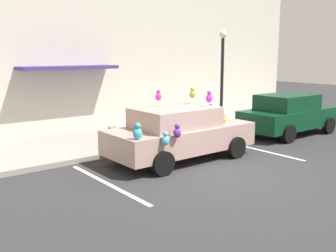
# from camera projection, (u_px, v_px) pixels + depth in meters

# --- Properties ---
(ground_plane) EXTENTS (60.00, 60.00, 0.00)m
(ground_plane) POSITION_uv_depth(u_px,v_px,m) (214.00, 173.00, 10.08)
(ground_plane) COLOR #2D2D30
(sidewalk) EXTENTS (24.00, 4.00, 0.15)m
(sidewalk) POSITION_uv_depth(u_px,v_px,m) (115.00, 138.00, 13.93)
(sidewalk) COLOR gray
(sidewalk) RESTS_ON ground
(storefront_building) EXTENTS (24.00, 1.25, 6.40)m
(storefront_building) POSITION_uv_depth(u_px,v_px,m) (84.00, 50.00, 15.00)
(storefront_building) COLOR beige
(storefront_building) RESTS_ON ground
(parking_stripe_front) EXTENTS (0.12, 3.60, 0.01)m
(parking_stripe_front) POSITION_uv_depth(u_px,v_px,m) (256.00, 149.00, 12.61)
(parking_stripe_front) COLOR silver
(parking_stripe_front) RESTS_ON ground
(parking_stripe_rear) EXTENTS (0.12, 3.60, 0.01)m
(parking_stripe_rear) POSITION_uv_depth(u_px,v_px,m) (107.00, 183.00, 9.27)
(parking_stripe_rear) COLOR silver
(parking_stripe_rear) RESTS_ON ground
(plush_covered_car) EXTENTS (4.40, 2.11, 2.04)m
(plush_covered_car) POSITION_uv_depth(u_px,v_px,m) (180.00, 133.00, 11.25)
(plush_covered_car) COLOR tan
(plush_covered_car) RESTS_ON ground
(parked_sedan_behind) EXTENTS (4.19, 1.96, 1.54)m
(parked_sedan_behind) POSITION_uv_depth(u_px,v_px,m) (289.00, 114.00, 14.77)
(parked_sedan_behind) COLOR #0A381E
(parked_sedan_behind) RESTS_ON ground
(teddy_bear_on_sidewalk) EXTENTS (0.36, 0.30, 0.69)m
(teddy_bear_on_sidewalk) POSITION_uv_depth(u_px,v_px,m) (112.00, 137.00, 12.16)
(teddy_bear_on_sidewalk) COLOR #9E723D
(teddy_bear_on_sidewalk) RESTS_ON sidewalk
(street_lamp_post) EXTENTS (0.28, 0.28, 3.73)m
(street_lamp_post) POSITION_uv_depth(u_px,v_px,m) (222.00, 70.00, 14.67)
(street_lamp_post) COLOR black
(street_lamp_post) RESTS_ON sidewalk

